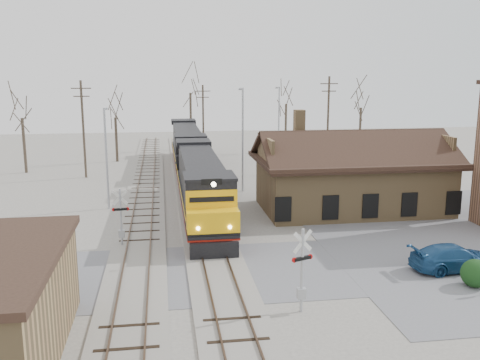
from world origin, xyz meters
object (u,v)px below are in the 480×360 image
object	(u,v)px
depot	(351,180)
locomotive_trailing	(187,146)
parked_car	(455,258)
locomotive_lead	(201,185)

from	to	relation	value
depot	locomotive_trailing	world-z (taller)	depot
depot	parked_car	world-z (taller)	depot
locomotive_lead	parked_car	xyz separation A→B (m)	(13.09, -13.34, -1.71)
locomotive_trailing	parked_car	distance (m)	36.97
locomotive_lead	locomotive_trailing	world-z (taller)	locomotive_lead
locomotive_trailing	parked_car	bearing A→B (deg)	-69.24
locomotive_lead	parked_car	bearing A→B (deg)	-45.54
depot	locomotive_trailing	distance (m)	24.08
depot	parked_car	size ratio (longest dim) A/B	3.02
locomotive_lead	depot	bearing A→B (deg)	1.52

